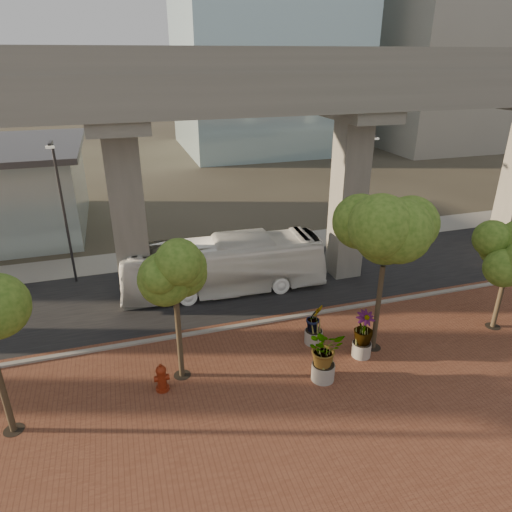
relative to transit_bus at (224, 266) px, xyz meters
name	(u,v)px	position (x,y,z in m)	size (l,w,h in m)	color
ground	(257,303)	(1.32, -1.87, -1.54)	(160.00, 160.00, 0.00)	#322E24
brick_plaza	(320,404)	(1.32, -9.87, -1.51)	(70.00, 13.00, 0.06)	brown
asphalt_road	(247,286)	(1.32, 0.13, -1.52)	(90.00, 8.00, 0.04)	black
curb_strip	(269,321)	(1.32, -3.87, -1.46)	(70.00, 0.25, 0.16)	gray
far_sidewalk	(224,250)	(1.32, 5.63, -1.51)	(90.00, 3.00, 0.06)	gray
transit_viaduct	(245,158)	(1.32, 0.13, 5.74)	(72.00, 5.60, 12.40)	gray
midrise_block	(449,55)	(39.32, 34.13, 10.46)	(18.00, 16.00, 24.00)	gray
transit_bus	(224,266)	(0.00, 0.00, 0.00)	(2.60, 11.07, 3.09)	white
fire_hydrant	(162,378)	(-4.25, -7.33, -0.92)	(0.59, 0.53, 1.18)	maroon
planter_front	(325,351)	(2.01, -8.59, -0.10)	(2.07, 2.07, 2.28)	#A59F95
planter_right	(364,330)	(4.28, -7.63, -0.18)	(2.02, 2.02, 2.16)	#A29F92
planter_left	(314,320)	(2.68, -6.12, -0.28)	(1.81, 1.81, 1.99)	#ABA59A
street_tree_near_west	(174,276)	(-3.38, -6.68, 3.07)	(3.16, 3.16, 6.02)	#4F402D
street_tree_near_east	(386,239)	(5.09, -7.26, 3.75)	(4.20, 4.20, 7.17)	#4F402D
street_tree_far_east	(511,252)	(11.51, -7.45, 2.46)	(3.43, 3.43, 5.52)	#4F402D
streetlamp_west	(63,205)	(-7.96, 3.52, 3.15)	(0.40, 1.17, 8.04)	#29282D
streetlamp_east	(364,183)	(10.54, 3.99, 2.81)	(0.37, 1.08, 7.44)	#323237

